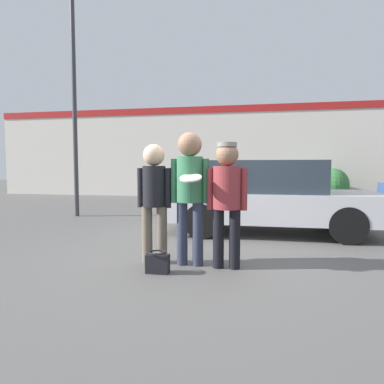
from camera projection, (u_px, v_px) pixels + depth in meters
name	position (u px, v px, depth m)	size (l,w,h in m)	color
ground_plane	(201.00, 260.00, 5.08)	(56.00, 56.00, 0.00)	#5B5956
storefront_building	(241.00, 151.00, 15.36)	(24.00, 0.22, 4.12)	silver
person_left	(154.00, 193.00, 4.84)	(0.49, 0.32, 1.69)	#665B4C
person_middle_with_frisbee	(190.00, 185.00, 4.72)	(0.53, 0.59, 1.85)	#2D3347
person_right	(227.00, 193.00, 4.58)	(0.54, 0.37, 1.70)	black
parked_car_near	(269.00, 197.00, 7.16)	(4.25, 1.96, 1.51)	silver
street_lamp	(80.00, 67.00, 9.30)	(1.26, 0.35, 6.80)	#38383D
shrub	(332.00, 185.00, 13.91)	(1.34, 1.34, 1.34)	#387A3D
handbag	(158.00, 263.00, 4.42)	(0.30, 0.23, 0.28)	black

